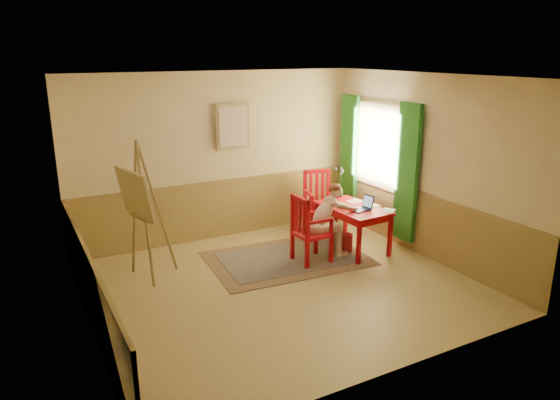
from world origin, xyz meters
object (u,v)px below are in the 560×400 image
chair_back (319,202)px  figure (327,218)px  chair_left (309,230)px  easel (138,199)px  table (352,212)px  laptop (363,207)px

chair_back → figure: 1.20m
chair_left → figure: 0.36m
chair_left → chair_back: chair_back is taller
figure → easel: 2.80m
chair_back → table: bearing=-89.2°
chair_left → figure: size_ratio=0.90×
chair_left → easel: (-2.36, 0.60, 0.65)m
chair_back → figure: (-0.55, -1.06, 0.10)m
easel → table: bearing=-8.2°
chair_back → figure: bearing=-117.2°
chair_back → figure: size_ratio=0.93×
laptop → easel: easel is taller
chair_back → easel: easel is taller
table → chair_left: bearing=-171.4°
table → easel: (-3.25, 0.47, 0.55)m
table → easel: bearing=171.8°
table → chair_back: 0.95m
chair_back → laptop: bearing=-86.8°
chair_back → easel: 3.33m
figure → easel: bearing=167.9°
table → figure: 0.57m
laptop → easel: (-3.30, 0.66, 0.41)m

